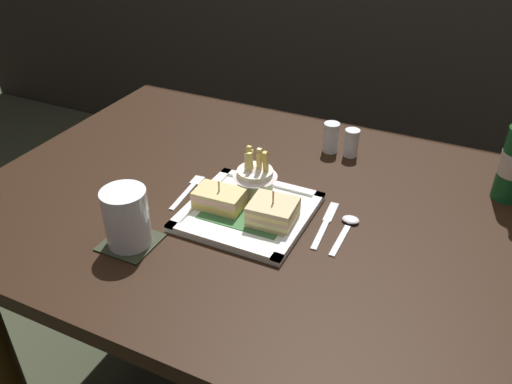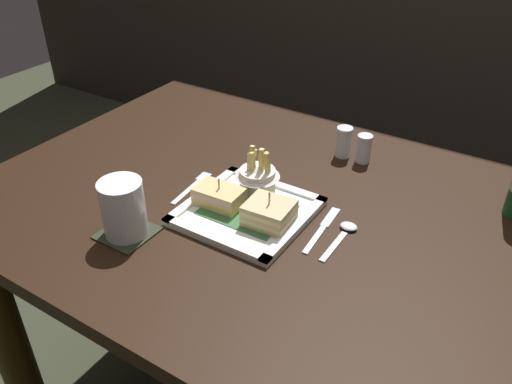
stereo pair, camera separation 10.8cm
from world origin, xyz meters
name	(u,v)px [view 1 (the left image)]	position (x,y,z in m)	size (l,w,h in m)	color
dining_table	(263,255)	(0.00, 0.00, 0.59)	(1.25, 0.90, 0.74)	black
square_plate	(248,212)	(-0.01, -0.06, 0.74)	(0.25, 0.25, 0.02)	white
sandwich_half_left	(219,199)	(-0.07, -0.07, 0.77)	(0.10, 0.07, 0.06)	tan
sandwich_half_right	(273,212)	(0.05, -0.07, 0.77)	(0.09, 0.09, 0.07)	tan
fries_cup	(255,176)	(-0.02, 0.01, 0.79)	(0.10, 0.10, 0.11)	silver
drink_coaster	(131,242)	(-0.17, -0.24, 0.74)	(0.10, 0.10, 0.00)	black
water_glass	(127,221)	(-0.17, -0.24, 0.79)	(0.09, 0.09, 0.11)	silver
fork	(189,190)	(-0.17, -0.03, 0.74)	(0.03, 0.14, 0.00)	silver
knife	(326,223)	(0.15, -0.02, 0.74)	(0.03, 0.17, 0.00)	silver
spoon	(348,225)	(0.19, -0.01, 0.74)	(0.03, 0.13, 0.01)	silver
salt_shaker	(331,139)	(0.06, 0.28, 0.77)	(0.04, 0.04, 0.08)	silver
pepper_shaker	(351,144)	(0.11, 0.28, 0.77)	(0.04, 0.04, 0.07)	silver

